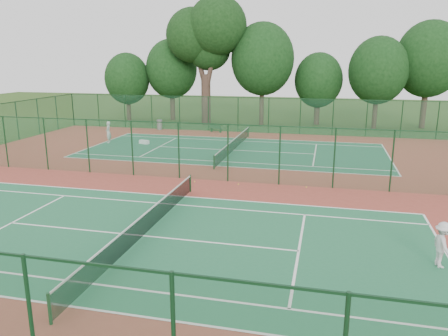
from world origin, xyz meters
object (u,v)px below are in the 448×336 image
at_px(player_near, 443,245).
at_px(trash_bin, 160,125).
at_px(big_tree, 207,34).
at_px(player_far, 108,132).
at_px(kit_bag, 144,142).
at_px(bench, 216,128).

distance_m(player_near, trash_bin, 34.09).
xyz_separation_m(player_near, big_tree, (-17.34, 31.58, 8.85)).
relative_size(trash_bin, big_tree, 0.07).
bearing_deg(player_near, trash_bin, 25.29).
xyz_separation_m(player_far, kit_bag, (3.22, 0.24, -0.78)).
height_order(player_far, bench, player_far).
distance_m(bench, kit_bag, 8.66).
bearing_deg(player_far, kit_bag, 77.53).
relative_size(player_near, player_far, 0.89).
height_order(kit_bag, big_tree, big_tree).
height_order(player_near, big_tree, big_tree).
height_order(player_near, bench, player_near).
bearing_deg(trash_bin, player_near, -51.61).
xyz_separation_m(player_near, trash_bin, (-21.17, 26.72, -0.34)).
bearing_deg(player_near, kit_bag, 32.75).
xyz_separation_m(trash_bin, kit_bag, (1.62, -7.74, -0.34)).
bearing_deg(kit_bag, big_tree, 95.23).
xyz_separation_m(bench, kit_bag, (-4.50, -7.39, -0.24)).
xyz_separation_m(player_far, bench, (7.73, 7.63, -0.54)).
distance_m(player_far, trash_bin, 8.16).
height_order(trash_bin, kit_bag, trash_bin).
bearing_deg(kit_bag, player_far, -160.55).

